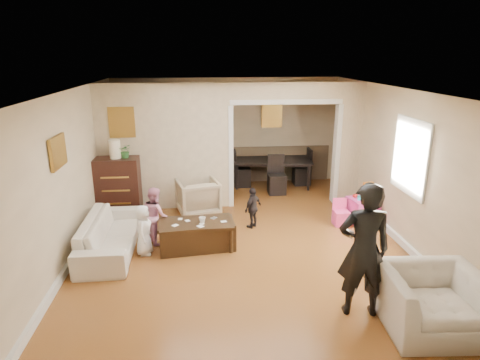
{
  "coord_description": "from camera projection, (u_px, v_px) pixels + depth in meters",
  "views": [
    {
      "loc": [
        -0.67,
        -6.63,
        3.16
      ],
      "look_at": [
        0.0,
        0.2,
        1.05
      ],
      "focal_mm": 30.99,
      "sensor_mm": 36.0,
      "label": 1
    }
  ],
  "objects": [
    {
      "name": "floor",
      "position": [
        241.0,
        240.0,
        7.3
      ],
      "size": [
        7.0,
        7.0,
        0.0
      ],
      "primitive_type": "plane",
      "color": "#9E6428",
      "rests_on": "ground"
    },
    {
      "name": "partition_left",
      "position": [
        166.0,
        148.0,
        8.5
      ],
      "size": [
        2.75,
        0.18,
        2.6
      ],
      "primitive_type": "cube",
      "color": "beige",
      "rests_on": "ground"
    },
    {
      "name": "partition_right",
      "position": [
        348.0,
        144.0,
        8.86
      ],
      "size": [
        0.55,
        0.18,
        2.6
      ],
      "primitive_type": "cube",
      "color": "beige",
      "rests_on": "ground"
    },
    {
      "name": "partition_header",
      "position": [
        286.0,
        91.0,
        8.4
      ],
      "size": [
        2.22,
        0.18,
        0.35
      ],
      "primitive_type": "cube",
      "color": "beige",
      "rests_on": "partition_right"
    },
    {
      "name": "window_pane",
      "position": [
        411.0,
        157.0,
        6.71
      ],
      "size": [
        0.03,
        0.95,
        1.1
      ],
      "primitive_type": "cube",
      "color": "white",
      "rests_on": "ground"
    },
    {
      "name": "framed_art_partition",
      "position": [
        122.0,
        122.0,
        8.16
      ],
      "size": [
        0.45,
        0.03,
        0.55
      ],
      "primitive_type": "cube",
      "color": "brown",
      "rests_on": "partition_left"
    },
    {
      "name": "framed_art_sofa_wall",
      "position": [
        58.0,
        152.0,
        5.94
      ],
      "size": [
        0.03,
        0.55,
        0.4
      ],
      "primitive_type": "cube",
      "color": "brown"
    },
    {
      "name": "framed_art_alcove",
      "position": [
        272.0,
        115.0,
        10.17
      ],
      "size": [
        0.45,
        0.03,
        0.55
      ],
      "primitive_type": "cube",
      "color": "brown"
    },
    {
      "name": "sofa",
      "position": [
        110.0,
        234.0,
        6.83
      ],
      "size": [
        0.8,
        2.02,
        0.59
      ],
      "primitive_type": "imported",
      "rotation": [
        0.0,
        0.0,
        1.58
      ],
      "color": "beige",
      "rests_on": "ground"
    },
    {
      "name": "armchair_back",
      "position": [
        198.0,
        197.0,
        8.37
      ],
      "size": [
        0.95,
        0.97,
        0.73
      ],
      "primitive_type": "imported",
      "rotation": [
        0.0,
        0.0,
        3.38
      ],
      "color": "tan",
      "rests_on": "ground"
    },
    {
      "name": "armchair_front",
      "position": [
        433.0,
        302.0,
        4.85
      ],
      "size": [
        1.19,
        1.06,
        0.73
      ],
      "primitive_type": "imported",
      "rotation": [
        0.0,
        0.0,
        -0.07
      ],
      "color": "beige",
      "rests_on": "ground"
    },
    {
      "name": "dresser",
      "position": [
        118.0,
        187.0,
        8.29
      ],
      "size": [
        0.86,
        0.48,
        1.18
      ],
      "primitive_type": "cube",
      "color": "black",
      "rests_on": "ground"
    },
    {
      "name": "table_lamp",
      "position": [
        115.0,
        149.0,
        8.07
      ],
      "size": [
        0.22,
        0.22,
        0.36
      ],
      "primitive_type": "cylinder",
      "color": "#FBF2CC",
      "rests_on": "dresser"
    },
    {
      "name": "potted_plant",
      "position": [
        125.0,
        151.0,
        8.1
      ],
      "size": [
        0.25,
        0.22,
        0.28
      ],
      "primitive_type": "imported",
      "color": "#347031",
      "rests_on": "dresser"
    },
    {
      "name": "coffee_table",
      "position": [
        197.0,
        235.0,
        6.96
      ],
      "size": [
        1.3,
        0.76,
        0.46
      ],
      "primitive_type": "cube",
      "rotation": [
        0.0,
        0.0,
        0.11
      ],
      "color": "#332010",
      "rests_on": "ground"
    },
    {
      "name": "coffee_cup",
      "position": [
        202.0,
        220.0,
        6.84
      ],
      "size": [
        0.12,
        0.12,
        0.1
      ],
      "primitive_type": "imported",
      "rotation": [
        0.0,
        0.0,
        0.11
      ],
      "color": "silver",
      "rests_on": "coffee_table"
    },
    {
      "name": "play_table",
      "position": [
        362.0,
        210.0,
        8.02
      ],
      "size": [
        0.57,
        0.57,
        0.47
      ],
      "primitive_type": "cube",
      "rotation": [
        0.0,
        0.0,
        0.17
      ],
      "color": "#E03B98",
      "rests_on": "ground"
    },
    {
      "name": "cereal_box",
      "position": [
        368.0,
        190.0,
        8.02
      ],
      "size": [
        0.21,
        0.1,
        0.3
      ],
      "primitive_type": "cube",
      "rotation": [
        0.0,
        0.0,
        0.17
      ],
      "color": "yellow",
      "rests_on": "play_table"
    },
    {
      "name": "cyan_cup",
      "position": [
        359.0,
        198.0,
        7.88
      ],
      "size": [
        0.08,
        0.08,
        0.08
      ],
      "primitive_type": "cylinder",
      "color": "#24AAB8",
      "rests_on": "play_table"
    },
    {
      "name": "toy_block",
      "position": [
        355.0,
        196.0,
        8.05
      ],
      "size": [
        0.1,
        0.09,
        0.05
      ],
      "primitive_type": "cube",
      "rotation": [
        0.0,
        0.0,
        0.51
      ],
      "color": "red",
      "rests_on": "play_table"
    },
    {
      "name": "play_bowl",
      "position": [
        368.0,
        200.0,
        7.84
      ],
      "size": [
        0.26,
        0.26,
        0.06
      ],
      "primitive_type": "imported",
      "rotation": [
        0.0,
        0.0,
        0.17
      ],
      "color": "silver",
      "rests_on": "play_table"
    },
    {
      "name": "dining_table",
      "position": [
        272.0,
        172.0,
        10.26
      ],
      "size": [
        2.04,
        1.33,
        0.67
      ],
      "primitive_type": "imported",
      "rotation": [
        0.0,
        0.0,
        -0.14
      ],
      "color": "black",
      "rests_on": "ground"
    },
    {
      "name": "adult_person",
      "position": [
        364.0,
        250.0,
        5.02
      ],
      "size": [
        0.68,
        0.49,
        1.74
      ],
      "primitive_type": "imported",
      "rotation": [
        0.0,
        0.0,
        3.02
      ],
      "color": "black",
      "rests_on": "ground"
    },
    {
      "name": "child_kneel_a",
      "position": [
        144.0,
        230.0,
        6.69
      ],
      "size": [
        0.29,
        0.43,
        0.84
      ],
      "primitive_type": "imported",
      "rotation": [
        0.0,
        0.0,
        1.51
      ],
      "color": "white",
      "rests_on": "ground"
    },
    {
      "name": "child_kneel_b",
      "position": [
        155.0,
        215.0,
        7.11
      ],
      "size": [
        0.55,
        0.6,
        0.99
      ],
      "primitive_type": "imported",
      "rotation": [
        0.0,
        0.0,
        2.03
      ],
      "color": "pink",
      "rests_on": "ground"
    },
    {
      "name": "child_toddler",
      "position": [
        253.0,
        208.0,
        7.73
      ],
      "size": [
        0.46,
        0.47,
        0.78
      ],
      "primitive_type": "imported",
      "rotation": [
        0.0,
        0.0,
        -2.33
      ],
      "color": "black",
      "rests_on": "ground"
    },
    {
      "name": "craft_papers",
      "position": [
        199.0,
        222.0,
        6.9
      ],
      "size": [
        0.92,
        0.47,
        0.0
      ],
      "color": "white",
      "rests_on": "coffee_table"
    }
  ]
}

